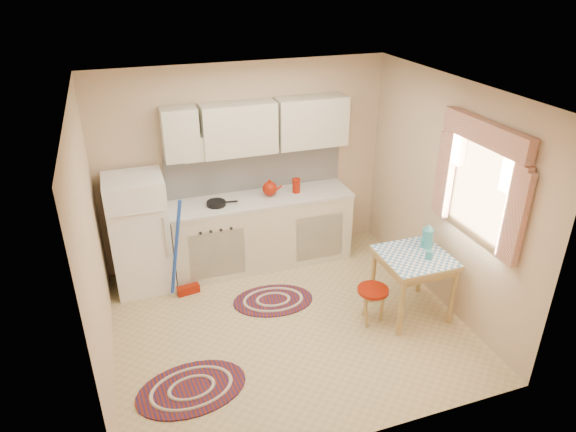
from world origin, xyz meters
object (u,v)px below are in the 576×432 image
object	(u,v)px
table	(412,284)
fridge	(140,234)
base_cabinets	(261,232)
stool	(372,305)

from	to	relation	value
table	fridge	bearing A→B (deg)	151.03
fridge	base_cabinets	xyz separation A→B (m)	(1.47, 0.05, -0.26)
base_cabinets	table	bearing A→B (deg)	-51.20
stool	table	bearing A→B (deg)	1.76
fridge	stool	world-z (taller)	fridge
base_cabinets	stool	bearing A→B (deg)	-63.95
fridge	table	size ratio (longest dim) A/B	1.94
base_cabinets	stool	xyz separation A→B (m)	(0.77, -1.57, -0.23)
fridge	base_cabinets	size ratio (longest dim) A/B	0.62
fridge	table	xyz separation A→B (m)	(2.72, -1.50, -0.34)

